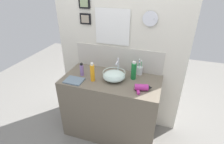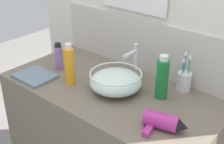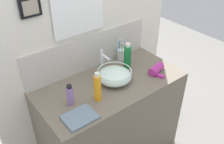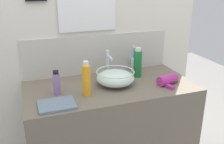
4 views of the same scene
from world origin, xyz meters
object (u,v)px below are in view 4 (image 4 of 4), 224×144
at_px(glass_bowl_sink, 115,78).
at_px(hand_towel, 57,105).
at_px(faucet, 108,62).
at_px(toothbrush_cup, 135,64).
at_px(hair_drier, 169,80).
at_px(spray_bottle, 138,63).
at_px(soap_dispenser, 86,80).
at_px(shampoo_bottle, 57,83).

bearing_deg(glass_bowl_sink, hand_towel, -157.41).
relative_size(faucet, toothbrush_cup, 1.03).
bearing_deg(hair_drier, spray_bottle, 125.02).
bearing_deg(glass_bowl_sink, soap_dispenser, -156.77).
height_order(glass_bowl_sink, spray_bottle, spray_bottle).
bearing_deg(faucet, soap_dispenser, -132.34).
xyz_separation_m(faucet, toothbrush_cup, (0.26, 0.08, -0.07)).
bearing_deg(shampoo_bottle, glass_bowl_sink, 3.19).
bearing_deg(toothbrush_cup, glass_bowl_sink, -138.10).
xyz_separation_m(faucet, spray_bottle, (0.22, -0.06, -0.01)).
bearing_deg(hand_towel, hair_drier, 4.69).
distance_m(toothbrush_cup, shampoo_bottle, 0.73).
height_order(toothbrush_cup, hand_towel, toothbrush_cup).
xyz_separation_m(toothbrush_cup, shampoo_bottle, (-0.68, -0.26, 0.03)).
relative_size(spray_bottle, shampoo_bottle, 1.39).
height_order(glass_bowl_sink, hair_drier, glass_bowl_sink).
relative_size(glass_bowl_sink, soap_dispenser, 1.17).
distance_m(toothbrush_cup, spray_bottle, 0.16).
bearing_deg(spray_bottle, hair_drier, -54.98).
distance_m(glass_bowl_sink, spray_bottle, 0.24).
height_order(spray_bottle, hand_towel, spray_bottle).
bearing_deg(soap_dispenser, spray_bottle, 23.63).
bearing_deg(spray_bottle, soap_dispenser, -156.37).
height_order(toothbrush_cup, shampoo_bottle, toothbrush_cup).
xyz_separation_m(glass_bowl_sink, hair_drier, (0.37, -0.12, -0.02)).
bearing_deg(spray_bottle, shampoo_bottle, -169.26).
xyz_separation_m(toothbrush_cup, hand_towel, (-0.70, -0.42, -0.04)).
bearing_deg(shampoo_bottle, faucet, 23.43).
xyz_separation_m(glass_bowl_sink, shampoo_bottle, (-0.41, -0.02, 0.02)).
height_order(faucet, spray_bottle, spray_bottle).
xyz_separation_m(faucet, shampoo_bottle, (-0.41, -0.18, -0.04)).
distance_m(faucet, hand_towel, 0.57).
distance_m(faucet, hair_drier, 0.47).
relative_size(glass_bowl_sink, hair_drier, 1.36).
height_order(faucet, hair_drier, faucet).
height_order(spray_bottle, soap_dispenser, soap_dispenser).
height_order(hair_drier, soap_dispenser, soap_dispenser).
bearing_deg(hair_drier, hand_towel, -175.31).
distance_m(toothbrush_cup, hand_towel, 0.82).
relative_size(toothbrush_cup, soap_dispenser, 0.88).
distance_m(toothbrush_cup, soap_dispenser, 0.60).
relative_size(faucet, soap_dispenser, 0.91).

